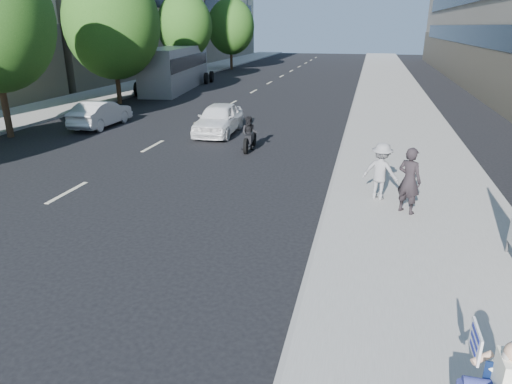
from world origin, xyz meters
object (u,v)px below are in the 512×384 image
(white_sedan_near, at_px, (219,119))
(pedestrian_woman, at_px, (409,181))
(seated_protester, at_px, (495,380))
(bus, at_px, (176,68))
(motorcycle, at_px, (250,135))
(jogger, at_px, (381,171))
(white_sedan_mid, at_px, (101,114))

(white_sedan_near, bearing_deg, pedestrian_woman, -48.66)
(pedestrian_woman, bearing_deg, seated_protester, 128.57)
(pedestrian_woman, bearing_deg, white_sedan_near, -12.27)
(pedestrian_woman, distance_m, white_sedan_near, 11.73)
(seated_protester, bearing_deg, bus, 119.18)
(motorcycle, bearing_deg, pedestrian_woman, -51.58)
(white_sedan_near, height_order, motorcycle, white_sedan_near)
(jogger, height_order, white_sedan_near, jogger)
(pedestrian_woman, bearing_deg, white_sedan_mid, 3.24)
(pedestrian_woman, relative_size, motorcycle, 0.88)
(motorcycle, bearing_deg, white_sedan_near, 123.64)
(seated_protester, height_order, white_sedan_near, seated_protester)
(white_sedan_mid, bearing_deg, pedestrian_woman, 148.86)
(jogger, height_order, white_sedan_mid, jogger)
(pedestrian_woman, relative_size, white_sedan_near, 0.42)
(white_sedan_mid, bearing_deg, jogger, 150.28)
(seated_protester, xyz_separation_m, white_sedan_mid, (-15.00, 15.76, -0.21))
(bus, bearing_deg, jogger, -62.59)
(motorcycle, distance_m, bus, 20.73)
(pedestrian_woman, distance_m, white_sedan_mid, 16.87)
(seated_protester, bearing_deg, white_sedan_mid, 133.58)
(white_sedan_near, relative_size, motorcycle, 2.07)
(motorcycle, height_order, bus, bus)
(motorcycle, relative_size, bus, 0.17)
(white_sedan_mid, bearing_deg, motorcycle, 161.87)
(jogger, relative_size, motorcycle, 0.81)
(pedestrian_woman, bearing_deg, jogger, -16.99)
(white_sedan_near, bearing_deg, white_sedan_mid, 176.24)
(seated_protester, relative_size, jogger, 0.79)
(pedestrian_woman, relative_size, white_sedan_mid, 0.45)
(white_sedan_near, xyz_separation_m, motorcycle, (2.20, -2.61, -0.08))
(white_sedan_near, height_order, bus, bus)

